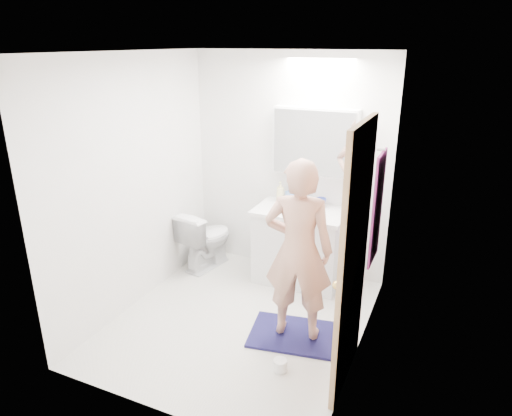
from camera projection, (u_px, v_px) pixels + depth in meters
The scene contains 23 objects.
floor at pixel (240, 320), 4.34m from camera, with size 2.50×2.50×0.00m, color silver.
ceiling at pixel (237, 52), 3.52m from camera, with size 2.50×2.50×0.00m, color white.
wall_back at pixel (289, 166), 5.00m from camera, with size 2.50×2.50×0.00m, color white.
wall_front at pixel (150, 260), 2.86m from camera, with size 2.50×2.50×0.00m, color white.
wall_left at pixel (134, 184), 4.35m from camera, with size 2.50×2.50×0.00m, color white.
wall_right at pixel (368, 219), 3.50m from camera, with size 2.50×2.50×0.00m, color white.
vanity_cabinet at pixel (299, 247), 4.94m from camera, with size 0.90×0.55×0.78m, color silver.
countertop at pixel (300, 212), 4.80m from camera, with size 0.95×0.58×0.04m, color white.
sink_basin at pixel (302, 208), 4.81m from camera, with size 0.36×0.36×0.03m, color white.
faucet at pixel (307, 196), 4.95m from camera, with size 0.02×0.02×0.16m, color #B8B8BC.
medicine_cabinet at pixel (315, 142), 4.72m from camera, with size 0.88×0.14×0.70m, color white.
mirror_panel at pixel (313, 144), 4.65m from camera, with size 0.84×0.01×0.66m, color silver.
toilet at pixel (206, 238), 5.27m from camera, with size 0.39×0.68×0.69m, color white.
bath_rug at pixel (296, 335), 4.10m from camera, with size 0.80×0.55×0.02m, color #161747.
person at pixel (298, 251), 3.82m from camera, with size 0.58×0.38×1.58m, color tan.
door at pixel (353, 261), 3.28m from camera, with size 0.04×0.80×2.00m, color tan.
door_knob at pixel (337, 285), 3.06m from camera, with size 0.06×0.06×0.06m, color gold.
towel at pixel (377, 208), 4.02m from camera, with size 0.02×0.42×1.00m, color #16123B.
towel_hook at pixel (381, 150), 3.85m from camera, with size 0.02×0.02×0.07m, color silver.
soap_bottle_a at pixel (280, 192), 4.99m from camera, with size 0.09×0.09×0.23m, color beige.
soap_bottle_b at pixel (291, 194), 4.98m from camera, with size 0.08×0.09×0.19m, color #5D86C8.
toothbrush_cup at pixel (321, 203), 4.85m from camera, with size 0.11×0.11×0.10m, color #3849AA.
toilet_paper_roll at pixel (280, 365), 3.66m from camera, with size 0.11×0.11×0.10m, color white.
Camera 1 is at (1.65, -3.33, 2.48)m, focal length 32.29 mm.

